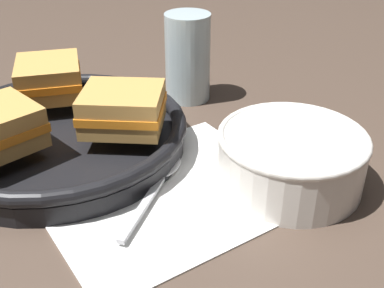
{
  "coord_description": "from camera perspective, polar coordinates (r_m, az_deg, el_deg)",
  "views": [
    {
      "loc": [
        -0.32,
        -0.33,
        0.31
      ],
      "look_at": [
        -0.01,
        0.03,
        0.03
      ],
      "focal_mm": 45.0,
      "sensor_mm": 36.0,
      "label": 1
    }
  ],
  "objects": [
    {
      "name": "ground_plane",
      "position": [
        0.56,
        3.04,
        -3.79
      ],
      "size": [
        4.0,
        4.0,
        0.0
      ],
      "primitive_type": "plane",
      "color": "#47382D"
    },
    {
      "name": "napkin",
      "position": [
        0.53,
        -3.05,
        -5.7
      ],
      "size": [
        0.28,
        0.25,
        0.0
      ],
      "color": "white",
      "rests_on": "ground_plane"
    },
    {
      "name": "soup_bowl",
      "position": [
        0.54,
        11.65,
        -1.35
      ],
      "size": [
        0.16,
        0.16,
        0.06
      ],
      "color": "silver",
      "rests_on": "ground_plane"
    },
    {
      "name": "spoon",
      "position": [
        0.54,
        -3.74,
        -3.75
      ],
      "size": [
        0.15,
        0.1,
        0.01
      ],
      "rotation": [
        0.0,
        0.0,
        0.55
      ],
      "color": "#B7B7BC",
      "rests_on": "napkin"
    },
    {
      "name": "skillet",
      "position": [
        0.62,
        -15.46,
        1.01
      ],
      "size": [
        0.4,
        0.33,
        0.04
      ],
      "color": "black",
      "rests_on": "ground_plane"
    },
    {
      "name": "sandwich_near_right",
      "position": [
        0.57,
        -8.2,
        4.17
      ],
      "size": [
        0.13,
        0.13,
        0.05
      ],
      "rotation": [
        0.0,
        0.0,
        7.07
      ],
      "color": "#C18E47",
      "rests_on": "skillet"
    },
    {
      "name": "sandwich_far_left",
      "position": [
        0.67,
        -16.58,
        7.51
      ],
      "size": [
        0.12,
        0.12,
        0.05
      ],
      "rotation": [
        0.0,
        0.0,
        8.95
      ],
      "color": "#C18E47",
      "rests_on": "skillet"
    },
    {
      "name": "drinking_glass",
      "position": [
        0.72,
        -0.51,
        10.22
      ],
      "size": [
        0.07,
        0.07,
        0.13
      ],
      "color": "silver",
      "rests_on": "ground_plane"
    }
  ]
}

